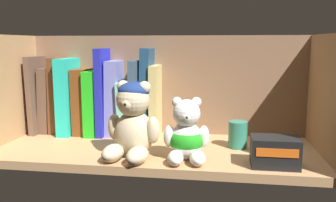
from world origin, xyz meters
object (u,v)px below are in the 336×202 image
object	(u,v)px
book_1	(49,100)
teddy_bear_smaller	(186,136)
book_2	(60,95)
book_0	(41,94)
small_product_box	(275,152)
teddy_bear_larger	(133,122)
book_9	(138,98)
book_4	(84,101)
book_11	(157,101)
book_6	(105,91)
book_8	(127,108)
book_7	(115,98)
book_3	(71,95)
book_10	(147,92)
book_5	(96,102)
pillar_candle	(238,135)

from	to	relation	value
book_1	teddy_bear_smaller	xyz separation A→B (cm)	(42.72, -20.79, -3.82)
book_2	book_0	bearing A→B (deg)	180.00
small_product_box	teddy_bear_larger	bearing A→B (deg)	177.15
book_9	small_product_box	size ratio (longest dim) A/B	2.15
book_2	book_4	distance (cm)	7.64
book_4	small_product_box	xyz separation A→B (cm)	(50.90, -22.10, -6.18)
book_11	teddy_bear_larger	distance (cm)	20.68
book_6	teddy_bear_smaller	size ratio (longest dim) A/B	1.72
book_8	book_4	bearing A→B (deg)	180.00
book_8	small_product_box	xyz separation A→B (cm)	(37.97, -22.10, -4.48)
book_7	book_9	bearing A→B (deg)	0.00
book_11	book_3	bearing A→B (deg)	180.00
book_8	book_10	world-z (taller)	book_10
book_9	book_1	bearing A→B (deg)	180.00
book_9	teddy_bear_smaller	size ratio (longest dim) A/B	1.49
book_8	book_0	bearing A→B (deg)	180.00
book_7	book_5	bearing A→B (deg)	180.00
book_7	book_9	distance (cm)	6.66
book_6	book_9	size ratio (longest dim) A/B	1.15
book_0	book_1	size ratio (longest dim) A/B	1.18
book_5	book_9	distance (cm)	12.49
book_11	teddy_bear_smaller	xyz separation A→B (cm)	(10.55, -20.79, -4.37)
book_0	book_8	size ratio (longest dim) A/B	1.45
book_2	book_6	xyz separation A→B (cm)	(13.87, 0.00, 1.33)
book_4	teddy_bear_larger	distance (cm)	28.47
book_1	teddy_bear_larger	distance (cm)	36.75
book_3	book_6	distance (cm)	10.33
book_3	book_2	bearing A→B (deg)	180.00
book_7	book_10	bearing A→B (deg)	0.00
book_3	small_product_box	size ratio (longest dim) A/B	2.19
book_7	pillar_candle	size ratio (longest dim) A/B	3.15
book_5	book_8	xyz separation A→B (cm)	(9.32, 0.00, -1.48)
book_0	book_5	bearing A→B (deg)	0.00
book_7	book_9	world-z (taller)	book_9
book_0	book_9	world-z (taller)	book_0
book_5	teddy_bear_smaller	xyz separation A→B (cm)	(28.35, -20.79, -3.54)
book_8	book_9	bearing A→B (deg)	0.00
teddy_bear_larger	book_5	bearing A→B (deg)	128.05
book_11	pillar_candle	world-z (taller)	book_11
pillar_candle	book_2	bearing A→B (deg)	169.66
book_4	book_10	distance (cm)	19.02
book_5	book_11	size ratio (longest dim) A/B	0.92
book_4	book_5	size ratio (longest dim) A/B	1.02
book_0	book_5	world-z (taller)	book_0
book_2	pillar_candle	size ratio (longest dim) A/B	3.26
book_10	small_product_box	world-z (taller)	book_10
book_1	book_5	xyz separation A→B (cm)	(14.37, 0.00, -0.28)
teddy_bear_larger	pillar_candle	size ratio (longest dim) A/B	2.63
book_3	book_6	bearing A→B (deg)	0.00
book_6	pillar_candle	world-z (taller)	book_6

